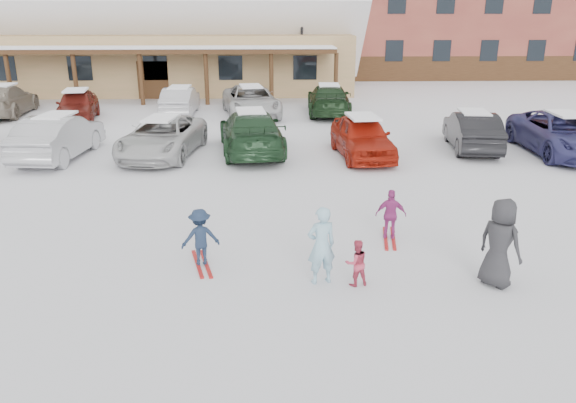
{
  "coord_description": "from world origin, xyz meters",
  "views": [
    {
      "loc": [
        -0.08,
        -10.93,
        5.11
      ],
      "look_at": [
        0.3,
        1.0,
        1.0
      ],
      "focal_mm": 35.0,
      "sensor_mm": 36.0,
      "label": 1
    }
  ],
  "objects_px": {
    "parked_car_5": "(472,131)",
    "parked_car_11": "(329,100)",
    "adult_skier": "(321,245)",
    "parked_car_7": "(4,100)",
    "parked_car_8": "(77,105)",
    "parked_car_2": "(162,137)",
    "child_navy": "(200,237)",
    "parked_car_9": "(180,101)",
    "toddler_red": "(356,263)",
    "lamp_post": "(302,41)",
    "child_magenta": "(391,215)",
    "day_lodge": "(134,27)",
    "parked_car_3": "(251,132)",
    "parked_car_4": "(362,137)",
    "parked_car_1": "(58,137)",
    "parked_car_6": "(563,134)",
    "bystander_dark": "(500,243)",
    "parked_car_10": "(251,101)"
  },
  "relations": [
    {
      "from": "parked_car_3",
      "to": "parked_car_11",
      "type": "xyz_separation_m",
      "value": [
        3.68,
        7.89,
        -0.04
      ]
    },
    {
      "from": "parked_car_2",
      "to": "parked_car_9",
      "type": "height_order",
      "value": "parked_car_2"
    },
    {
      "from": "day_lodge",
      "to": "parked_car_7",
      "type": "bearing_deg",
      "value": -113.18
    },
    {
      "from": "parked_car_5",
      "to": "parked_car_7",
      "type": "xyz_separation_m",
      "value": [
        -20.97,
        7.87,
        0.04
      ]
    },
    {
      "from": "parked_car_3",
      "to": "parked_car_9",
      "type": "relative_size",
      "value": 1.28
    },
    {
      "from": "adult_skier",
      "to": "parked_car_5",
      "type": "xyz_separation_m",
      "value": [
        6.7,
        10.84,
        -0.07
      ]
    },
    {
      "from": "toddler_red",
      "to": "parked_car_1",
      "type": "distance_m",
      "value": 13.7
    },
    {
      "from": "bystander_dark",
      "to": "parked_car_6",
      "type": "distance_m",
      "value": 12.03
    },
    {
      "from": "day_lodge",
      "to": "parked_car_5",
      "type": "relative_size",
      "value": 6.64
    },
    {
      "from": "parked_car_7",
      "to": "parked_car_11",
      "type": "relative_size",
      "value": 1.02
    },
    {
      "from": "toddler_red",
      "to": "parked_car_11",
      "type": "distance_m",
      "value": 18.67
    },
    {
      "from": "day_lodge",
      "to": "parked_car_4",
      "type": "relative_size",
      "value": 6.68
    },
    {
      "from": "parked_car_2",
      "to": "parked_car_4",
      "type": "xyz_separation_m",
      "value": [
        7.23,
        -0.38,
        0.04
      ]
    },
    {
      "from": "parked_car_5",
      "to": "parked_car_11",
      "type": "distance_m",
      "value": 8.98
    },
    {
      "from": "parked_car_4",
      "to": "parked_car_5",
      "type": "xyz_separation_m",
      "value": [
        4.36,
        1.0,
        -0.02
      ]
    },
    {
      "from": "parked_car_3",
      "to": "parked_car_5",
      "type": "relative_size",
      "value": 1.23
    },
    {
      "from": "day_lodge",
      "to": "adult_skier",
      "type": "distance_m",
      "value": 30.77
    },
    {
      "from": "lamp_post",
      "to": "child_magenta",
      "type": "distance_m",
      "value": 23.71
    },
    {
      "from": "parked_car_11",
      "to": "parked_car_6",
      "type": "bearing_deg",
      "value": 135.45
    },
    {
      "from": "parked_car_11",
      "to": "parked_car_5",
      "type": "bearing_deg",
      "value": 124.52
    },
    {
      "from": "toddler_red",
      "to": "parked_car_5",
      "type": "height_order",
      "value": "parked_car_5"
    },
    {
      "from": "parked_car_3",
      "to": "parked_car_1",
      "type": "bearing_deg",
      "value": -1.71
    },
    {
      "from": "child_navy",
      "to": "parked_car_2",
      "type": "distance_m",
      "value": 9.65
    },
    {
      "from": "adult_skier",
      "to": "parked_car_8",
      "type": "bearing_deg",
      "value": -75.29
    },
    {
      "from": "lamp_post",
      "to": "parked_car_1",
      "type": "height_order",
      "value": "lamp_post"
    },
    {
      "from": "parked_car_4",
      "to": "toddler_red",
      "type": "bearing_deg",
      "value": -104.42
    },
    {
      "from": "child_navy",
      "to": "parked_car_9",
      "type": "height_order",
      "value": "parked_car_9"
    },
    {
      "from": "parked_car_8",
      "to": "parked_car_9",
      "type": "relative_size",
      "value": 1.01
    },
    {
      "from": "adult_skier",
      "to": "parked_car_2",
      "type": "distance_m",
      "value": 11.33
    },
    {
      "from": "child_navy",
      "to": "child_magenta",
      "type": "relative_size",
      "value": 1.03
    },
    {
      "from": "day_lodge",
      "to": "parked_car_4",
      "type": "height_order",
      "value": "day_lodge"
    },
    {
      "from": "child_navy",
      "to": "parked_car_10",
      "type": "bearing_deg",
      "value": -106.34
    },
    {
      "from": "day_lodge",
      "to": "adult_skier",
      "type": "relative_size",
      "value": 18.47
    },
    {
      "from": "parked_car_2",
      "to": "parked_car_3",
      "type": "xyz_separation_m",
      "value": [
        3.21,
        0.38,
        0.08
      ]
    },
    {
      "from": "adult_skier",
      "to": "child_magenta",
      "type": "xyz_separation_m",
      "value": [
        1.81,
        2.15,
        -0.19
      ]
    },
    {
      "from": "parked_car_3",
      "to": "parked_car_6",
      "type": "height_order",
      "value": "parked_car_3"
    },
    {
      "from": "parked_car_8",
      "to": "parked_car_2",
      "type": "bearing_deg",
      "value": -62.88
    },
    {
      "from": "day_lodge",
      "to": "child_navy",
      "type": "xyz_separation_m",
      "value": [
        7.44,
        -28.08,
        -3.33
      ]
    },
    {
      "from": "adult_skier",
      "to": "parked_car_11",
      "type": "height_order",
      "value": "adult_skier"
    },
    {
      "from": "adult_skier",
      "to": "toddler_red",
      "type": "distance_m",
      "value": 0.75
    },
    {
      "from": "toddler_red",
      "to": "child_magenta",
      "type": "relative_size",
      "value": 0.78
    },
    {
      "from": "day_lodge",
      "to": "parked_car_8",
      "type": "bearing_deg",
      "value": -91.69
    },
    {
      "from": "parked_car_9",
      "to": "parked_car_2",
      "type": "bearing_deg",
      "value": 94.4
    },
    {
      "from": "child_navy",
      "to": "adult_skier",
      "type": "bearing_deg",
      "value": 145.36
    },
    {
      "from": "parked_car_1",
      "to": "parked_car_7",
      "type": "relative_size",
      "value": 0.91
    },
    {
      "from": "bystander_dark",
      "to": "parked_car_10",
      "type": "distance_m",
      "value": 19.12
    },
    {
      "from": "parked_car_3",
      "to": "day_lodge",
      "type": "bearing_deg",
      "value": -72.61
    },
    {
      "from": "adult_skier",
      "to": "parked_car_7",
      "type": "relative_size",
      "value": 0.3
    },
    {
      "from": "parked_car_5",
      "to": "parked_car_9",
      "type": "height_order",
      "value": "parked_car_5"
    },
    {
      "from": "adult_skier",
      "to": "parked_car_7",
      "type": "bearing_deg",
      "value": -68.49
    }
  ]
}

